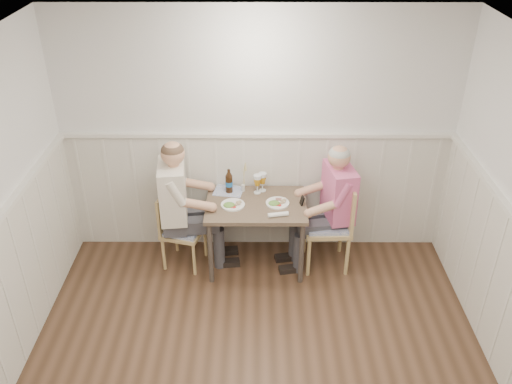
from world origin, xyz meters
TOP-DOWN VIEW (x-y plane):
  - room_shell at (0.00, 0.00)m, footprint 4.04×4.54m
  - wainscot at (0.00, 0.69)m, footprint 4.00×4.49m
  - dining_table at (-0.01, 1.84)m, footprint 1.00×0.70m
  - chair_right at (0.77, 1.85)m, footprint 0.48×0.48m
  - chair_left at (-0.81, 1.87)m, footprint 0.48×0.48m
  - man_in_pink at (0.77, 1.88)m, footprint 0.69×0.49m
  - diner_cream at (-0.79, 1.85)m, footprint 0.70×0.49m
  - plate_man at (0.19, 1.83)m, footprint 0.23×0.23m
  - plate_diner at (-0.25, 1.79)m, footprint 0.24×0.24m
  - beer_glass_a at (0.05, 2.09)m, footprint 0.08×0.08m
  - beer_glass_b at (-0.00, 2.05)m, footprint 0.08×0.08m
  - beer_bottle at (-0.29, 2.06)m, footprint 0.07×0.07m
  - rolled_napkin at (0.20, 1.60)m, footprint 0.20×0.08m
  - grass_vase at (-0.15, 2.08)m, footprint 0.04×0.04m
  - gingham_mat at (-0.30, 2.08)m, footprint 0.33×0.28m

SIDE VIEW (x-z plane):
  - chair_left at x=-0.81m, z-range 0.04..0.86m
  - chair_right at x=0.77m, z-range 0.04..1.02m
  - man_in_pink at x=0.77m, z-range -0.11..1.27m
  - diner_cream at x=-0.79m, z-range -0.12..1.33m
  - dining_table at x=-0.01m, z-range 0.28..1.03m
  - wainscot at x=0.00m, z-range 0.02..1.36m
  - gingham_mat at x=-0.30m, z-range 0.75..0.76m
  - plate_diner at x=-0.25m, z-range 0.74..0.80m
  - plate_man at x=0.19m, z-range 0.74..0.80m
  - rolled_napkin at x=0.20m, z-range 0.75..0.79m
  - beer_bottle at x=-0.29m, z-range 0.74..1.00m
  - beer_glass_b at x=0.00m, z-range 0.79..0.99m
  - beer_glass_a at x=0.05m, z-range 0.79..0.99m
  - grass_vase at x=-0.15m, z-range 0.73..1.08m
  - room_shell at x=0.00m, z-range 0.22..2.82m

